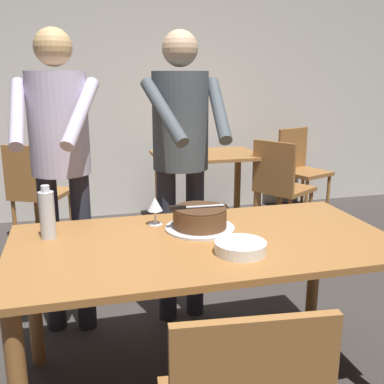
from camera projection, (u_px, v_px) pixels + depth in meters
The scene contains 14 objects.
ground_plane at pixel (203, 382), 2.28m from camera, with size 14.00×14.00×0.00m, color #383330.
back_wall at pixel (124, 87), 4.74m from camera, with size 10.00×0.12×2.70m, color beige.
main_dining_table at pixel (204, 261), 2.11m from camera, with size 1.74×0.89×0.75m.
cake_on_platter at pixel (200, 219), 2.22m from camera, with size 0.34×0.34×0.11m.
cake_knife at pixel (185, 207), 2.19m from camera, with size 0.27×0.03×0.02m.
plate_stack at pixel (240, 247), 1.93m from camera, with size 0.22×0.22×0.05m.
wine_glass_near at pixel (155, 205), 2.27m from camera, with size 0.08×0.08×0.14m.
water_bottle at pixel (47, 214), 2.08m from camera, with size 0.07×0.07×0.25m.
person_cutting_cake at pixel (181, 147), 2.64m from camera, with size 0.46×0.57×1.72m.
person_standing_beside at pixel (60, 151), 2.50m from camera, with size 0.46×0.57×1.72m.
background_table at pixel (207, 170), 4.45m from camera, with size 1.00×0.70×0.74m.
background_chair_0 at pixel (300, 166), 5.08m from camera, with size 0.57×0.57×0.90m.
background_chair_1 at pixel (37, 189), 4.07m from camera, with size 0.59×0.59×0.90m.
background_chair_2 at pixel (280, 184), 4.26m from camera, with size 0.61×0.61×0.90m.
Camera 1 is at (-0.55, -1.89, 1.48)m, focal length 42.89 mm.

